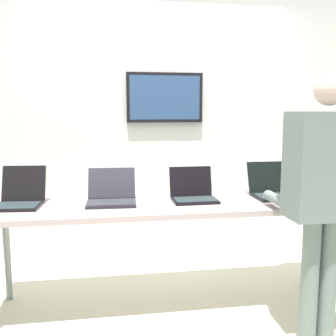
{
  "coord_description": "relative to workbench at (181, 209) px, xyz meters",
  "views": [
    {
      "loc": [
        -0.53,
        -2.74,
        1.44
      ],
      "look_at": [
        -0.11,
        -0.03,
        1.05
      ],
      "focal_mm": 41.06,
      "sensor_mm": 36.0,
      "label": 1
    }
  ],
  "objects": [
    {
      "name": "laptop_station_2",
      "position": [
        0.1,
        0.04,
        0.11
      ],
      "size": [
        0.33,
        0.29,
        0.24
      ],
      "color": "black",
      "rests_on": "workbench"
    },
    {
      "name": "person",
      "position": [
        0.76,
        -0.62,
        0.28
      ],
      "size": [
        0.44,
        0.58,
        1.67
      ],
      "color": "slate",
      "rests_on": "ground"
    },
    {
      "name": "back_wall",
      "position": [
        0.0,
        1.13,
        0.57
      ],
      "size": [
        8.0,
        0.11,
        2.6
      ],
      "color": "silver",
      "rests_on": "ground"
    },
    {
      "name": "laptop_station_1",
      "position": [
        -0.51,
        0.05,
        0.11
      ],
      "size": [
        0.36,
        0.39,
        0.23
      ],
      "color": "#23212A",
      "rests_on": "workbench"
    },
    {
      "name": "ground",
      "position": [
        0.0,
        0.0,
        -0.75
      ],
      "size": [
        8.0,
        8.0,
        0.04
      ],
      "primitive_type": "cube",
      "color": "beige"
    },
    {
      "name": "equipment_box",
      "position": [
        1.18,
        0.12,
        0.22
      ],
      "size": [
        0.38,
        0.37,
        0.33
      ],
      "color": "gray",
      "rests_on": "workbench"
    },
    {
      "name": "laptop_station_3",
      "position": [
        0.75,
        0.07,
        0.11
      ],
      "size": [
        0.34,
        0.35,
        0.26
      ],
      "color": "black",
      "rests_on": "workbench"
    },
    {
      "name": "laptop_station_0",
      "position": [
        -1.16,
        0.06,
        0.12
      ],
      "size": [
        0.34,
        0.37,
        0.27
      ],
      "color": "black",
      "rests_on": "workbench"
    },
    {
      "name": "workbench",
      "position": [
        0.0,
        0.0,
        0.0
      ],
      "size": [
        2.83,
        0.7,
        0.79
      ],
      "color": "#B29E9C",
      "rests_on": "ground"
    }
  ]
}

